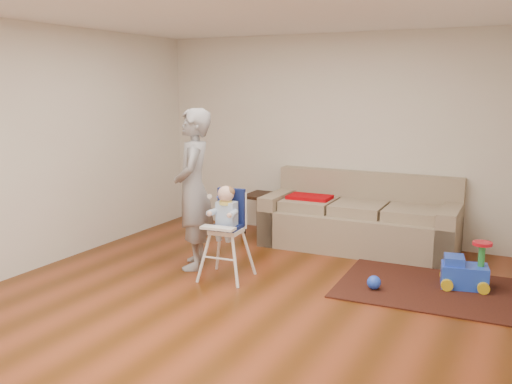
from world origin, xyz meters
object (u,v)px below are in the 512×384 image
at_px(sofa, 360,212).
at_px(ride_on_toy, 465,264).
at_px(adult, 193,189).
at_px(side_table, 266,213).
at_px(toy_ball, 374,282).
at_px(high_chair, 226,234).

distance_m(sofa, ride_on_toy, 1.68).
distance_m(sofa, adult, 2.17).
relative_size(sofa, side_table, 4.49).
bearing_deg(ride_on_toy, adult, -178.77).
bearing_deg(ride_on_toy, toy_ball, -160.72).
distance_m(side_table, adult, 1.88).
distance_m(high_chair, adult, 0.69).
relative_size(ride_on_toy, toy_ball, 3.49).
bearing_deg(adult, ride_on_toy, 75.82).
relative_size(sofa, ride_on_toy, 4.93).
distance_m(ride_on_toy, toy_ball, 0.94).
relative_size(side_table, toy_ball, 3.84).
bearing_deg(adult, side_table, 151.73).
xyz_separation_m(toy_ball, adult, (-2.03, -0.16, 0.81)).
bearing_deg(sofa, adult, -134.10).
bearing_deg(ride_on_toy, high_chair, -171.80).
bearing_deg(high_chair, side_table, 98.91).
relative_size(side_table, ride_on_toy, 1.10).
xyz_separation_m(side_table, ride_on_toy, (2.78, -1.14, -0.01)).
bearing_deg(high_chair, toy_ball, 8.08).
relative_size(high_chair, adult, 0.57).
relative_size(sofa, high_chair, 2.39).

